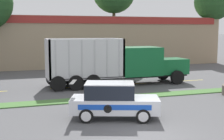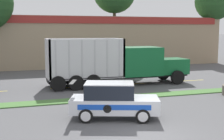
# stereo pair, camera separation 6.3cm
# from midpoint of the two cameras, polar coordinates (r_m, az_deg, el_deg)

# --- Properties ---
(ground_plane) EXTENTS (600.00, 600.00, 0.00)m
(ground_plane) POSITION_cam_midpoint_polar(r_m,az_deg,el_deg) (12.88, 5.78, -12.17)
(ground_plane) COLOR #515154
(grass_verge) EXTENTS (120.00, 1.27, 0.06)m
(grass_verge) POSITION_cam_midpoint_polar(r_m,az_deg,el_deg) (19.51, -3.02, -5.33)
(grass_verge) COLOR #477538
(grass_verge) RESTS_ON ground_plane
(centre_line_4) EXTENTS (2.40, 0.14, 0.01)m
(centre_line_4) POSITION_cam_midpoint_polar(r_m,az_deg,el_deg) (23.73, -8.45, -3.20)
(centre_line_4) COLOR yellow
(centre_line_4) RESTS_ON ground_plane
(centre_line_5) EXTENTS (2.40, 0.14, 0.01)m
(centre_line_5) POSITION_cam_midpoint_polar(r_m,az_deg,el_deg) (25.20, 3.74, -2.53)
(centre_line_5) COLOR yellow
(centre_line_5) RESTS_ON ground_plane
(centre_line_6) EXTENTS (2.40, 0.14, 0.01)m
(centre_line_6) POSITION_cam_midpoint_polar(r_m,az_deg,el_deg) (27.66, 14.18, -1.86)
(centre_line_6) COLOR yellow
(centre_line_6) RESTS_ON ground_plane
(dump_truck_mid) EXTENTS (11.40, 2.77, 3.67)m
(dump_truck_mid) POSITION_cam_midpoint_polar(r_m,az_deg,el_deg) (24.75, 2.81, 1.07)
(dump_truck_mid) COLOR black
(dump_truck_mid) RESTS_ON ground_plane
(rally_car) EXTENTS (4.58, 3.03, 1.81)m
(rally_car) POSITION_cam_midpoint_polar(r_m,az_deg,el_deg) (15.22, 0.09, -5.56)
(rally_car) COLOR silver
(rally_car) RESTS_ON ground_plane
(store_building_backdrop) EXTENTS (31.70, 12.10, 5.90)m
(store_building_backdrop) POSITION_cam_midpoint_polar(r_m,az_deg,el_deg) (41.70, -4.28, 5.41)
(store_building_backdrop) COLOR #9E896B
(store_building_backdrop) RESTS_ON ground_plane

